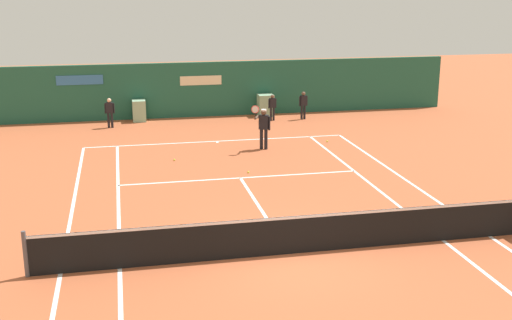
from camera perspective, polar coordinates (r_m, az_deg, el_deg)
The scene contains 10 objects.
ground_plane at distance 16.20m, azimuth 2.46°, elevation -7.45°, with size 80.00×80.00×0.01m.
tennis_net at distance 15.49m, azimuth 3.02°, elevation -6.52°, with size 12.10×0.10×1.07m.
sponsor_back_wall at distance 31.48m, azimuth -4.94°, elevation 6.12°, with size 25.00×1.02×2.63m.
player_on_baseline at distance 25.06m, azimuth 0.65°, elevation 3.09°, with size 0.81×0.64×1.82m.
ball_kid_centre_post at distance 30.84m, azimuth 4.19°, elevation 5.00°, with size 0.44×0.22×1.33m.
ball_kid_left_post at distance 30.47m, azimuth 1.45°, elevation 4.81°, with size 0.41×0.21×1.24m.
ball_kid_right_post at distance 29.66m, azimuth -12.77°, elevation 4.25°, with size 0.44×0.20×1.34m.
tennis_ball_mid_court at distance 26.59m, azimuth 6.29°, elevation 1.66°, with size 0.07×0.07×0.07m, color #CCE033.
tennis_ball_near_service_line at distance 22.09m, azimuth -0.68°, elevation -1.08°, with size 0.07×0.07×0.07m, color #CCE033.
tennis_ball_by_sideline at distance 23.81m, azimuth -7.21°, elevation 0.01°, with size 0.07×0.07×0.07m, color #CCE033.
Camera 1 is at (-3.77, -13.88, 6.27)m, focal length 45.40 mm.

